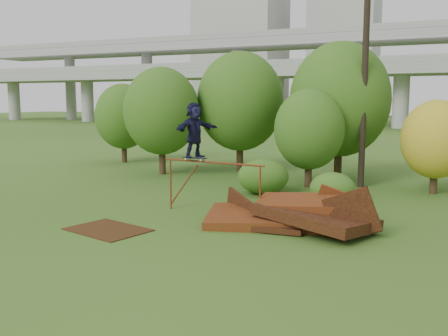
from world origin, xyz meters
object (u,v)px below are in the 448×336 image
at_px(skater, 194,130).
at_px(utility_pole, 365,70).
at_px(flat_plate, 108,230).
at_px(scrap_pile, 289,215).

height_order(skater, utility_pole, utility_pole).
distance_m(flat_plate, utility_pole, 13.31).
bearing_deg(flat_plate, utility_pole, 62.03).
height_order(scrap_pile, utility_pole, utility_pole).
xyz_separation_m(skater, utility_pole, (4.48, 7.59, 2.30)).
xyz_separation_m(skater, flat_plate, (-1.27, -3.25, -2.86)).
height_order(skater, flat_plate, skater).
height_order(scrap_pile, skater, skater).
bearing_deg(flat_plate, skater, 68.63).
xyz_separation_m(scrap_pile, utility_pole, (0.90, 8.12, 4.84)).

